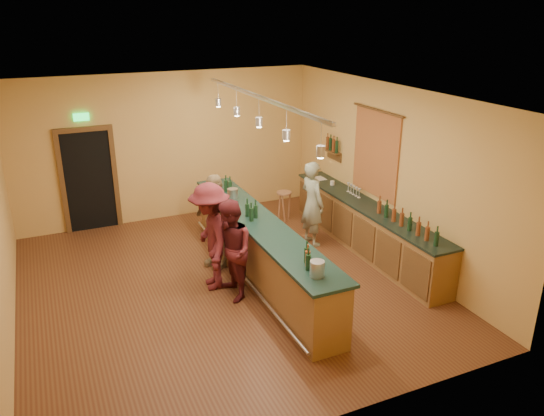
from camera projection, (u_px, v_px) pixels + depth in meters
name	position (u px, v px, depth m)	size (l,w,h in m)	color
floor	(223.00, 284.00, 9.06)	(7.00, 7.00, 0.00)	#532917
ceiling	(216.00, 96.00, 7.92)	(6.50, 7.00, 0.02)	silver
wall_back	(168.00, 147.00, 11.48)	(6.50, 0.02, 3.20)	#D6A250
wall_front	(329.00, 299.00, 5.50)	(6.50, 0.02, 3.20)	#D6A250
wall_right	(388.00, 172.00, 9.73)	(0.02, 7.00, 3.20)	#D6A250
doorway	(89.00, 178.00, 10.98)	(1.15, 0.09, 2.48)	black
tapestry	(376.00, 154.00, 9.97)	(0.03, 1.40, 1.60)	maroon
bottle_shelf	(332.00, 146.00, 11.30)	(0.17, 0.55, 0.54)	#4B3116
back_counter	(366.00, 227.00, 10.17)	(0.60, 4.55, 1.27)	brown
tasting_bar	(260.00, 245.00, 9.10)	(0.73, 5.10, 1.38)	brown
pendant_track	(259.00, 107.00, 8.26)	(0.11, 4.60, 0.50)	silver
bartender	(312.00, 203.00, 10.35)	(0.62, 0.41, 1.70)	gray
customer_a	(231.00, 251.00, 8.37)	(0.81, 0.63, 1.66)	#59191E
customer_b	(216.00, 221.00, 9.43)	(1.02, 0.43, 1.75)	#997A51
customer_c	(211.00, 237.00, 8.70)	(1.18, 0.68, 1.82)	#59191E
bar_stool	(284.00, 198.00, 11.58)	(0.33, 0.33, 0.68)	#8D593F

